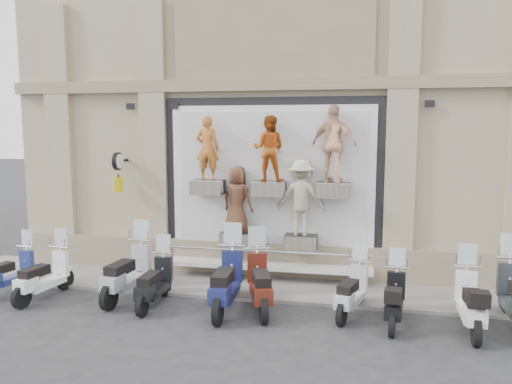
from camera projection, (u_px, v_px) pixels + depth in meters
ground at (246, 319)px, 9.95m from camera, size 90.00×90.00×0.00m
sidewalk at (265, 285)px, 11.99m from camera, size 16.00×2.20×0.08m
building at (293, 59)px, 15.99m from camera, size 14.00×8.60×12.00m
shop_vitrine at (276, 185)px, 12.27m from camera, size 5.60×0.83×4.30m
guard_rail at (264, 269)px, 11.83m from camera, size 5.06×0.10×0.93m
clock_sign_bracket at (118, 167)px, 12.77m from camera, size 0.10×0.80×1.02m
scooter_a at (9, 264)px, 11.48m from camera, size 0.82×1.76×1.38m
scooter_b at (43, 266)px, 11.09m from camera, size 0.78×1.88×1.48m
scooter_c at (127, 262)px, 11.08m from camera, size 0.78×2.11×1.68m
scooter_d at (154, 273)px, 10.64m from camera, size 0.54×1.78×1.44m
scooter_e at (226, 270)px, 10.32m from camera, size 0.73×2.17×1.74m
scooter_f at (260, 272)px, 10.36m from camera, size 1.17×2.12×1.65m
scooter_g at (352, 281)px, 10.11m from camera, size 0.96×1.81×1.41m
scooter_h at (395, 290)px, 9.62m from camera, size 0.70×1.76×1.39m
scooter_i at (471, 291)px, 9.31m from camera, size 0.64×1.91×1.54m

